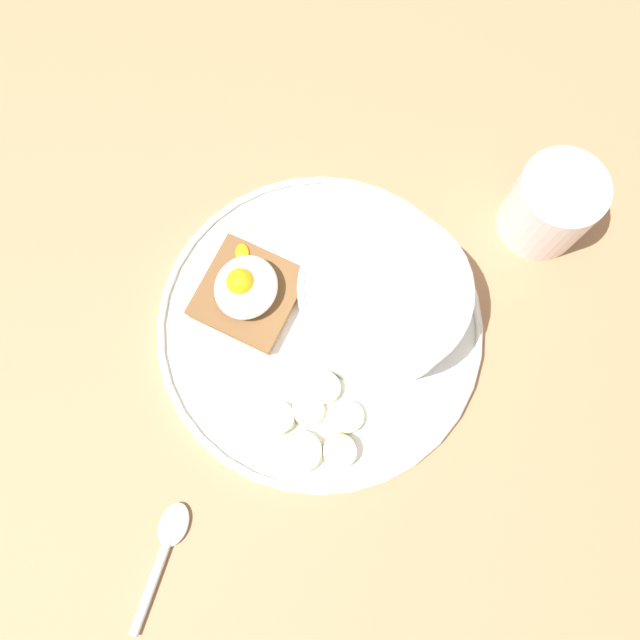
{
  "coord_description": "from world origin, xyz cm",
  "views": [
    {
      "loc": [
        12.35,
        5.22,
        56.34
      ],
      "look_at": [
        0.0,
        0.0,
        5.0
      ],
      "focal_mm": 35.0,
      "sensor_mm": 36.0,
      "label": 1
    }
  ],
  "objects_px": {
    "poached_egg": "(245,287)",
    "banana_slice_left": "(347,417)",
    "banana_slice_back": "(325,388)",
    "coffee_mug": "(551,206)",
    "spoon": "(164,550)",
    "banana_slice_outer": "(280,419)",
    "toast_slice": "(248,296)",
    "banana_slice_inner": "(340,450)",
    "banana_slice_front": "(308,410)",
    "oatmeal_bowl": "(382,300)",
    "banana_slice_right": "(302,452)"
  },
  "relations": [
    {
      "from": "banana_slice_inner",
      "to": "spoon",
      "type": "height_order",
      "value": "banana_slice_inner"
    },
    {
      "from": "toast_slice",
      "to": "banana_slice_back",
      "type": "height_order",
      "value": "toast_slice"
    },
    {
      "from": "banana_slice_outer",
      "to": "spoon",
      "type": "relative_size",
      "value": 0.33
    },
    {
      "from": "coffee_mug",
      "to": "oatmeal_bowl",
      "type": "bearing_deg",
      "value": -36.93
    },
    {
      "from": "banana_slice_back",
      "to": "banana_slice_right",
      "type": "relative_size",
      "value": 1.03
    },
    {
      "from": "banana_slice_inner",
      "to": "oatmeal_bowl",
      "type": "bearing_deg",
      "value": -173.52
    },
    {
      "from": "banana_slice_inner",
      "to": "banana_slice_outer",
      "type": "distance_m",
      "value": 0.06
    },
    {
      "from": "banana_slice_outer",
      "to": "banana_slice_left",
      "type": "bearing_deg",
      "value": 114.95
    },
    {
      "from": "toast_slice",
      "to": "banana_slice_front",
      "type": "distance_m",
      "value": 0.11
    },
    {
      "from": "banana_slice_back",
      "to": "banana_slice_inner",
      "type": "height_order",
      "value": "banana_slice_inner"
    },
    {
      "from": "banana_slice_back",
      "to": "banana_slice_inner",
      "type": "bearing_deg",
      "value": 36.01
    },
    {
      "from": "banana_slice_back",
      "to": "coffee_mug",
      "type": "xyz_separation_m",
      "value": [
        -0.22,
        0.12,
        0.02
      ]
    },
    {
      "from": "banana_slice_right",
      "to": "banana_slice_outer",
      "type": "bearing_deg",
      "value": -122.77
    },
    {
      "from": "oatmeal_bowl",
      "to": "spoon",
      "type": "height_order",
      "value": "oatmeal_bowl"
    },
    {
      "from": "banana_slice_outer",
      "to": "toast_slice",
      "type": "bearing_deg",
      "value": -141.24
    },
    {
      "from": "toast_slice",
      "to": "spoon",
      "type": "relative_size",
      "value": 0.81
    },
    {
      "from": "coffee_mug",
      "to": "poached_egg",
      "type": "bearing_deg",
      "value": -51.28
    },
    {
      "from": "poached_egg",
      "to": "banana_slice_left",
      "type": "distance_m",
      "value": 0.14
    },
    {
      "from": "banana_slice_right",
      "to": "banana_slice_inner",
      "type": "height_order",
      "value": "banana_slice_inner"
    },
    {
      "from": "poached_egg",
      "to": "banana_slice_outer",
      "type": "bearing_deg",
      "value": 38.64
    },
    {
      "from": "banana_slice_right",
      "to": "banana_slice_inner",
      "type": "xyz_separation_m",
      "value": [
        -0.01,
        0.03,
        0.0
      ]
    },
    {
      "from": "banana_slice_front",
      "to": "banana_slice_left",
      "type": "relative_size",
      "value": 1.08
    },
    {
      "from": "oatmeal_bowl",
      "to": "banana_slice_back",
      "type": "distance_m",
      "value": 0.09
    },
    {
      "from": "oatmeal_bowl",
      "to": "banana_slice_inner",
      "type": "distance_m",
      "value": 0.13
    },
    {
      "from": "banana_slice_front",
      "to": "banana_slice_back",
      "type": "height_order",
      "value": "same"
    },
    {
      "from": "toast_slice",
      "to": "poached_egg",
      "type": "relative_size",
      "value": 1.2
    },
    {
      "from": "banana_slice_left",
      "to": "banana_slice_inner",
      "type": "distance_m",
      "value": 0.03
    },
    {
      "from": "banana_slice_left",
      "to": "banana_slice_right",
      "type": "bearing_deg",
      "value": -30.05
    },
    {
      "from": "poached_egg",
      "to": "banana_slice_front",
      "type": "height_order",
      "value": "poached_egg"
    },
    {
      "from": "toast_slice",
      "to": "banana_slice_inner",
      "type": "xyz_separation_m",
      "value": [
        0.09,
        0.13,
        -0.0
      ]
    },
    {
      "from": "banana_slice_outer",
      "to": "poached_egg",
      "type": "bearing_deg",
      "value": -141.36
    },
    {
      "from": "toast_slice",
      "to": "spoon",
      "type": "distance_m",
      "value": 0.22
    },
    {
      "from": "banana_slice_outer",
      "to": "coffee_mug",
      "type": "distance_m",
      "value": 0.3
    },
    {
      "from": "banana_slice_back",
      "to": "banana_slice_outer",
      "type": "bearing_deg",
      "value": -31.47
    },
    {
      "from": "oatmeal_bowl",
      "to": "banana_slice_left",
      "type": "xyz_separation_m",
      "value": [
        0.1,
        0.01,
        -0.03
      ]
    },
    {
      "from": "banana_slice_left",
      "to": "banana_slice_outer",
      "type": "bearing_deg",
      "value": -65.05
    },
    {
      "from": "banana_slice_front",
      "to": "coffee_mug",
      "type": "bearing_deg",
      "value": 152.47
    },
    {
      "from": "banana_slice_outer",
      "to": "coffee_mug",
      "type": "relative_size",
      "value": 0.47
    },
    {
      "from": "banana_slice_back",
      "to": "spoon",
      "type": "bearing_deg",
      "value": -21.98
    },
    {
      "from": "oatmeal_bowl",
      "to": "poached_egg",
      "type": "xyz_separation_m",
      "value": [
        0.03,
        -0.11,
        -0.0
      ]
    },
    {
      "from": "oatmeal_bowl",
      "to": "toast_slice",
      "type": "xyz_separation_m",
      "value": [
        0.04,
        -0.11,
        -0.02
      ]
    },
    {
      "from": "poached_egg",
      "to": "banana_slice_back",
      "type": "bearing_deg",
      "value": 62.5
    },
    {
      "from": "banana_slice_back",
      "to": "banana_slice_inner",
      "type": "relative_size",
      "value": 1.01
    },
    {
      "from": "banana_slice_inner",
      "to": "coffee_mug",
      "type": "bearing_deg",
      "value": 161.2
    },
    {
      "from": "banana_slice_front",
      "to": "banana_slice_outer",
      "type": "relative_size",
      "value": 0.93
    },
    {
      "from": "oatmeal_bowl",
      "to": "banana_slice_inner",
      "type": "bearing_deg",
      "value": 6.48
    },
    {
      "from": "oatmeal_bowl",
      "to": "toast_slice",
      "type": "relative_size",
      "value": 1.64
    },
    {
      "from": "banana_slice_right",
      "to": "spoon",
      "type": "height_order",
      "value": "banana_slice_right"
    },
    {
      "from": "spoon",
      "to": "banana_slice_outer",
      "type": "bearing_deg",
      "value": 161.1
    },
    {
      "from": "poached_egg",
      "to": "banana_slice_inner",
      "type": "height_order",
      "value": "poached_egg"
    }
  ]
}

